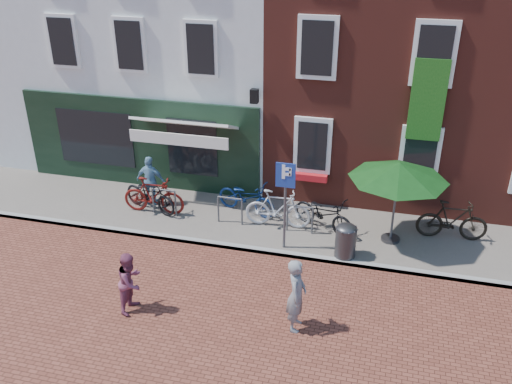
% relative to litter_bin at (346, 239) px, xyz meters
% --- Properties ---
extents(ground, '(80.00, 80.00, 0.00)m').
position_rel_litter_bin_xyz_m(ground, '(-1.85, -0.30, -0.61)').
color(ground, brown).
extents(sidewalk, '(24.00, 3.00, 0.10)m').
position_rel_litter_bin_xyz_m(sidewalk, '(-0.85, 1.20, -0.56)').
color(sidewalk, slate).
rests_on(sidewalk, ground).
extents(building_stucco, '(8.00, 8.00, 9.00)m').
position_rel_litter_bin_xyz_m(building_stucco, '(-6.85, 6.70, 3.89)').
color(building_stucco, silver).
rests_on(building_stucco, ground).
extents(building_brick_mid, '(6.00, 8.00, 10.00)m').
position_rel_litter_bin_xyz_m(building_brick_mid, '(0.15, 6.70, 4.39)').
color(building_brick_mid, maroon).
rests_on(building_brick_mid, ground).
extents(filler_left, '(7.00, 8.00, 9.00)m').
position_rel_litter_bin_xyz_m(filler_left, '(-14.35, 6.70, 3.89)').
color(filler_left, silver).
rests_on(filler_left, ground).
extents(litter_bin, '(0.54, 0.54, 0.98)m').
position_rel_litter_bin_xyz_m(litter_bin, '(0.00, 0.00, 0.00)').
color(litter_bin, '#39383B').
rests_on(litter_bin, sidewalk).
extents(parking_sign, '(0.50, 0.08, 2.43)m').
position_rel_litter_bin_xyz_m(parking_sign, '(-1.60, 0.01, 1.16)').
color(parking_sign, '#4C4C4F').
rests_on(parking_sign, sidewalk).
extents(parasol, '(2.56, 2.56, 2.37)m').
position_rel_litter_bin_xyz_m(parasol, '(1.11, 1.09, 1.62)').
color(parasol, '#4C4C4F').
rests_on(parasol, sidewalk).
extents(woman, '(0.43, 0.63, 1.68)m').
position_rel_litter_bin_xyz_m(woman, '(-0.73, -2.90, 0.23)').
color(woman, gray).
rests_on(woman, ground).
extents(boy, '(0.59, 0.74, 1.44)m').
position_rel_litter_bin_xyz_m(boy, '(-4.38, -3.19, 0.11)').
color(boy, '#813B54').
rests_on(boy, ground).
extents(cafe_person, '(0.91, 0.40, 1.54)m').
position_rel_litter_bin_xyz_m(cafe_person, '(-5.99, 1.45, 0.26)').
color(cafe_person, '#719EB9').
rests_on(cafe_person, sidewalk).
extents(bicycle_0, '(2.03, 1.29, 1.01)m').
position_rel_litter_bin_xyz_m(bicycle_0, '(-5.87, 1.07, -0.00)').
color(bicycle_0, black).
rests_on(bicycle_0, sidewalk).
extents(bicycle_1, '(1.88, 0.59, 1.12)m').
position_rel_litter_bin_xyz_m(bicycle_1, '(-5.69, 0.94, 0.05)').
color(bicycle_1, '#63130E').
rests_on(bicycle_1, sidewalk).
extents(bicycle_2, '(2.03, 1.20, 1.01)m').
position_rel_litter_bin_xyz_m(bicycle_2, '(-3.07, 1.63, -0.00)').
color(bicycle_2, '#0B204F').
rests_on(bicycle_2, sidewalk).
extents(bicycle_3, '(1.88, 0.61, 1.12)m').
position_rel_litter_bin_xyz_m(bicycle_3, '(-2.00, 1.06, 0.05)').
color(bicycle_3, '#B3B3B6').
rests_on(bicycle_3, sidewalk).
extents(bicycle_4, '(2.01, 1.48, 1.01)m').
position_rel_litter_bin_xyz_m(bicycle_4, '(-0.73, 1.21, -0.00)').
color(bicycle_4, black).
rests_on(bicycle_4, sidewalk).
extents(bicycle_5, '(1.89, 0.65, 1.12)m').
position_rel_litter_bin_xyz_m(bicycle_5, '(2.67, 1.59, 0.05)').
color(bicycle_5, black).
rests_on(bicycle_5, sidewalk).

